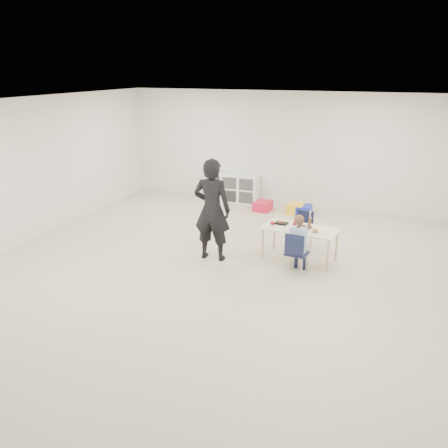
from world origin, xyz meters
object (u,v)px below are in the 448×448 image
at_px(child, 298,241).
at_px(adult, 212,210).
at_px(cubby_shelf, 232,188).
at_px(table, 299,244).
at_px(chair_near, 297,252).

xyz_separation_m(child, adult, (-1.58, 0.06, 0.35)).
distance_m(child, cubby_shelf, 4.65).
xyz_separation_m(table, cubby_shelf, (-2.52, 3.28, 0.04)).
distance_m(chair_near, child, 0.21).
relative_size(chair_near, adult, 0.39).
relative_size(table, child, 1.21).
bearing_deg(chair_near, child, 0.00).
height_order(chair_near, adult, adult).
bearing_deg(cubby_shelf, chair_near, -55.90).
bearing_deg(adult, cubby_shelf, -77.40).
relative_size(cubby_shelf, adult, 0.76).
bearing_deg(cubby_shelf, table, -52.46).
xyz_separation_m(table, adult, (-1.49, -0.50, 0.62)).
height_order(table, adult, adult).
bearing_deg(chair_near, adult, -175.45).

